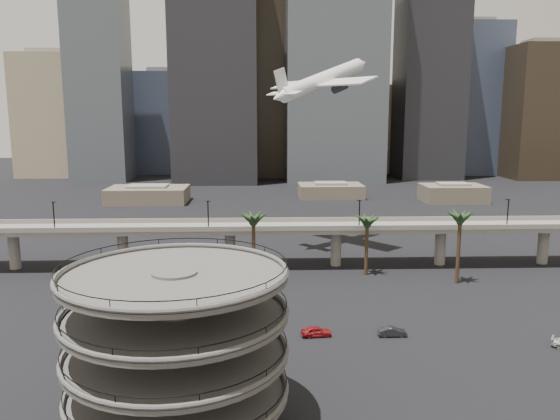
{
  "coord_description": "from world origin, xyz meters",
  "views": [
    {
      "loc": [
        -4.64,
        -55.02,
        31.17
      ],
      "look_at": [
        -1.65,
        28.0,
        16.58
      ],
      "focal_mm": 35.0,
      "sensor_mm": 36.0,
      "label": 1
    }
  ],
  "objects_px": {
    "airborne_jet": "(322,80)",
    "car_a": "(316,331)",
    "overpass": "(283,231)",
    "car_b": "(392,332)",
    "parking_ramp": "(176,334)"
  },
  "relations": [
    {
      "from": "airborne_jet",
      "to": "car_a",
      "type": "distance_m",
      "value": 67.42
    },
    {
      "from": "airborne_jet",
      "to": "car_a",
      "type": "relative_size",
      "value": 6.1
    },
    {
      "from": "airborne_jet",
      "to": "car_b",
      "type": "distance_m",
      "value": 67.54
    },
    {
      "from": "overpass",
      "to": "car_a",
      "type": "height_order",
      "value": "overpass"
    },
    {
      "from": "airborne_jet",
      "to": "car_b",
      "type": "relative_size",
      "value": 6.52
    },
    {
      "from": "parking_ramp",
      "to": "overpass",
      "type": "relative_size",
      "value": 0.17
    },
    {
      "from": "car_a",
      "to": "car_b",
      "type": "bearing_deg",
      "value": -97.46
    },
    {
      "from": "airborne_jet",
      "to": "car_a",
      "type": "bearing_deg",
      "value": -137.42
    },
    {
      "from": "car_b",
      "to": "car_a",
      "type": "bearing_deg",
      "value": 88.0
    },
    {
      "from": "overpass",
      "to": "airborne_jet",
      "type": "bearing_deg",
      "value": 61.92
    },
    {
      "from": "overpass",
      "to": "car_a",
      "type": "relative_size",
      "value": 30.07
    },
    {
      "from": "parking_ramp",
      "to": "car_a",
      "type": "bearing_deg",
      "value": 53.87
    },
    {
      "from": "overpass",
      "to": "airborne_jet",
      "type": "distance_m",
      "value": 37.78
    },
    {
      "from": "overpass",
      "to": "airborne_jet",
      "type": "height_order",
      "value": "airborne_jet"
    },
    {
      "from": "airborne_jet",
      "to": "car_b",
      "type": "bearing_deg",
      "value": -126.23
    }
  ]
}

